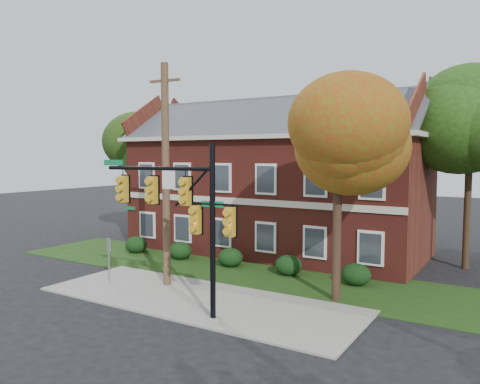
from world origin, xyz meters
The scene contains 16 objects.
ground centered at (0.00, 0.00, 0.00)m, with size 120.00×120.00×0.00m, color black.
sidewalk centered at (0.00, 1.00, 0.04)m, with size 14.00×5.00×0.08m, color gray.
grass_strip centered at (0.00, 6.00, 0.02)m, with size 30.00×6.00×0.04m, color #193811.
apartment_building centered at (-2.00, 11.95, 4.99)m, with size 18.80×8.80×9.74m.
hedge_far_left centered at (-9.00, 6.70, 0.53)m, with size 1.40×1.26×1.05m, color black.
hedge_left centered at (-5.50, 6.70, 0.53)m, with size 1.40×1.26×1.05m, color black.
hedge_center centered at (-2.00, 6.70, 0.53)m, with size 1.40×1.26×1.05m, color black.
hedge_right centered at (1.50, 6.70, 0.53)m, with size 1.40×1.26×1.05m, color black.
hedge_far_right centered at (5.00, 6.70, 0.53)m, with size 1.40×1.26×1.05m, color black.
tree_near_right centered at (5.22, 3.87, 6.67)m, with size 4.50×4.25×8.58m.
tree_left_rear centered at (-11.73, 10.84, 6.68)m, with size 5.40×5.10×8.88m.
tree_right_rear centered at (9.31, 12.81, 8.12)m, with size 6.30×5.95×10.62m.
tree_far_rear centered at (-0.66, 19.79, 8.84)m, with size 6.84×6.46×11.52m.
traffic_signal centered at (0.82, -0.84, 4.06)m, with size 5.84×0.88×6.54m.
utility_pole centered at (-2.50, 2.00, 5.21)m, with size 1.60×0.37×10.27m.
sign_post centered at (-5.12, 0.87, 1.48)m, with size 0.31×0.13×2.17m.
Camera 1 is at (11.62, -14.48, 6.11)m, focal length 35.00 mm.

